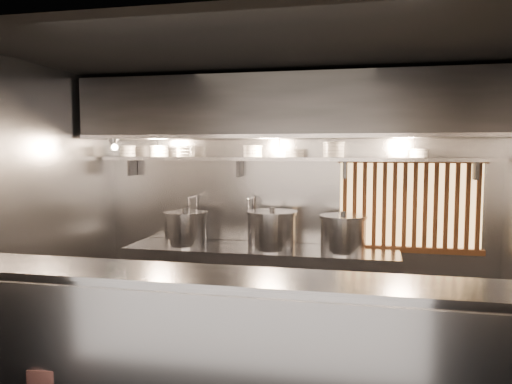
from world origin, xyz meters
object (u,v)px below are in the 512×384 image
at_px(heat_lamp, 113,142).
at_px(stock_pot_left, 186,228).
at_px(stock_pot_mid, 272,230).
at_px(stock_pot_right, 343,234).
at_px(pendant_bulb, 279,152).

bearing_deg(heat_lamp, stock_pot_left, 17.28).
distance_m(stock_pot_mid, stock_pot_right, 0.76).
distance_m(pendant_bulb, stock_pot_left, 1.37).
height_order(heat_lamp, stock_pot_left, heat_lamp).
height_order(stock_pot_left, stock_pot_right, stock_pot_right).
height_order(heat_lamp, stock_pot_right, heat_lamp).
height_order(pendant_bulb, stock_pot_left, pendant_bulb).
height_order(heat_lamp, stock_pot_mid, heat_lamp).
bearing_deg(heat_lamp, stock_pot_mid, 8.17).
relative_size(pendant_bulb, stock_pot_left, 0.29).
bearing_deg(stock_pot_right, stock_pot_left, -179.97).
xyz_separation_m(heat_lamp, pendant_bulb, (1.80, 0.35, -0.11)).
relative_size(stock_pot_mid, stock_pot_right, 1.26).
bearing_deg(stock_pot_right, pendant_bulb, 170.56).
distance_m(heat_lamp, stock_pot_mid, 2.00).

